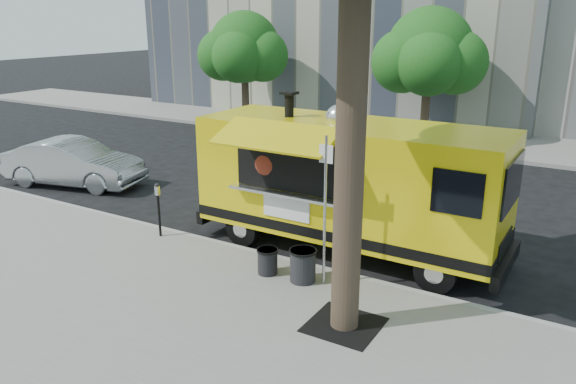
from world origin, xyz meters
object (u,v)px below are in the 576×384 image
at_px(far_tree_b, 429,52).
at_px(sedan, 74,163).
at_px(far_tree_a, 244,47).
at_px(trash_bin_left, 303,265).
at_px(parking_meter, 158,203).
at_px(trash_bin_right, 268,260).
at_px(sign_post, 325,202).
at_px(food_truck, 347,182).

relative_size(far_tree_b, sedan, 1.22).
bearing_deg(far_tree_a, trash_bin_left, -51.44).
xyz_separation_m(parking_meter, sedan, (-5.67, 2.14, -0.24)).
distance_m(far_tree_b, trash_bin_right, 14.91).
bearing_deg(parking_meter, far_tree_b, 81.90).
xyz_separation_m(sign_post, sedan, (-10.22, 2.34, -1.11)).
xyz_separation_m(food_truck, sedan, (-9.75, 0.32, -0.93)).
relative_size(sign_post, parking_meter, 2.25).
relative_size(parking_meter, trash_bin_left, 1.99).
bearing_deg(far_tree_a, sign_post, -50.17).
distance_m(sedan, trash_bin_left, 10.13).
distance_m(far_tree_b, parking_meter, 14.48).
xyz_separation_m(sedan, trash_bin_right, (9.03, -2.54, -0.30)).
height_order(far_tree_b, parking_meter, far_tree_b).
xyz_separation_m(sedan, trash_bin_left, (9.82, -2.47, -0.24)).
xyz_separation_m(food_truck, trash_bin_left, (0.07, -2.16, -1.17)).
xyz_separation_m(sign_post, trash_bin_right, (-1.20, -0.20, -1.41)).
bearing_deg(trash_bin_left, far_tree_a, 128.56).
distance_m(far_tree_a, sedan, 11.98).
bearing_deg(parking_meter, sedan, 159.35).
distance_m(sedan, trash_bin_right, 9.38).
bearing_deg(trash_bin_left, trash_bin_right, -175.09).
xyz_separation_m(sign_post, trash_bin_left, (-0.40, -0.14, -1.34)).
distance_m(parking_meter, sedan, 6.07).
distance_m(food_truck, sedan, 9.80).
height_order(sign_post, trash_bin_left, sign_post).
relative_size(far_tree_a, trash_bin_right, 9.98).
distance_m(far_tree_a, parking_meter, 15.59).
distance_m(sign_post, sedan, 10.55).
height_order(far_tree_a, far_tree_b, far_tree_b).
bearing_deg(trash_bin_left, sedan, 165.86).
bearing_deg(far_tree_a, parking_meter, -62.85).
height_order(food_truck, trash_bin_left, food_truck).
bearing_deg(sedan, far_tree_b, -46.74).
distance_m(far_tree_a, far_tree_b, 9.01).
relative_size(food_truck, trash_bin_left, 10.74).
xyz_separation_m(sign_post, parking_meter, (-4.55, 0.20, -0.87)).
xyz_separation_m(far_tree_b, food_truck, (2.08, -12.23, -2.16)).
relative_size(parking_meter, trash_bin_right, 2.49).
height_order(far_tree_a, trash_bin_left, far_tree_a).
bearing_deg(parking_meter, sign_post, -2.52).
xyz_separation_m(far_tree_a, food_truck, (11.08, -11.83, -2.10)).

